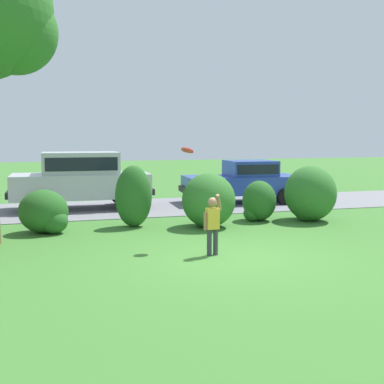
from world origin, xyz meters
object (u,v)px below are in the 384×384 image
at_px(child_thrower, 213,221).
at_px(parked_suv, 81,177).
at_px(parked_sedan, 244,180).
at_px(frisbee, 187,150).

bearing_deg(child_thrower, parked_suv, 106.07).
relative_size(parked_sedan, child_thrower, 3.48).
bearing_deg(frisbee, parked_suv, 106.04).
bearing_deg(parked_suv, frisbee, -73.96).
xyz_separation_m(parked_suv, child_thrower, (2.15, -7.46, -0.36)).
bearing_deg(child_thrower, frisbee, 106.24).
bearing_deg(parked_sedan, frisbee, -121.69).
height_order(parked_sedan, child_thrower, parked_sedan).
xyz_separation_m(parked_sedan, frisbee, (-4.00, -6.48, 1.30)).
distance_m(parked_sedan, parked_suv, 5.88).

